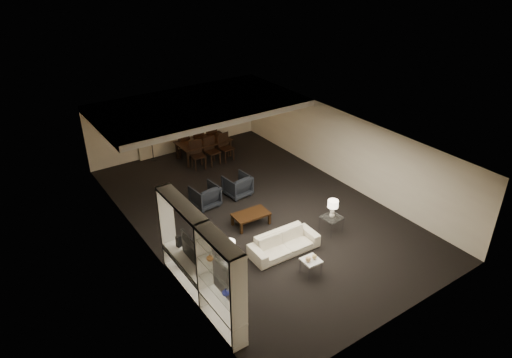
{
  "coord_description": "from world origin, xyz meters",
  "views": [
    {
      "loc": [
        -6.8,
        -9.96,
        7.59
      ],
      "look_at": [
        0.0,
        0.0,
        1.1
      ],
      "focal_mm": 32.0,
      "sensor_mm": 36.0,
      "label": 1
    }
  ],
  "objects_px": {
    "side_table_left": "(230,267)",
    "floor_lamp": "(151,138)",
    "side_table_right": "(331,224)",
    "dining_table": "(204,150)",
    "chair_nl": "(198,155)",
    "armchair_right": "(237,185)",
    "marble_table": "(311,267)",
    "vase_amber": "(210,257)",
    "vase_blue": "(226,292)",
    "table_lamp_right": "(333,209)",
    "coffee_table": "(251,219)",
    "chair_fr": "(210,136)",
    "pendant_light": "(207,117)",
    "table_lamp_left": "(229,251)",
    "chair_fl": "(182,143)",
    "sofa": "(284,243)",
    "chair_fm": "(196,140)",
    "television": "(189,252)",
    "chair_nm": "(213,151)",
    "chair_nr": "(227,148)",
    "floor_speaker": "(180,253)",
    "armchair_left": "(205,196)"
  },
  "relations": [
    {
      "from": "side_table_left",
      "to": "chair_fm",
      "type": "relative_size",
      "value": 0.51
    },
    {
      "from": "sofa",
      "to": "floor_lamp",
      "type": "bearing_deg",
      "value": 96.58
    },
    {
      "from": "pendant_light",
      "to": "side_table_left",
      "type": "relative_size",
      "value": 0.98
    },
    {
      "from": "chair_nl",
      "to": "chair_fm",
      "type": "height_order",
      "value": "same"
    },
    {
      "from": "marble_table",
      "to": "television",
      "type": "height_order",
      "value": "television"
    },
    {
      "from": "chair_nl",
      "to": "floor_speaker",
      "type": "bearing_deg",
      "value": -115.69
    },
    {
      "from": "side_table_left",
      "to": "marble_table",
      "type": "xyz_separation_m",
      "value": [
        1.7,
        -1.1,
        -0.03
      ]
    },
    {
      "from": "side_table_right",
      "to": "chair_fm",
      "type": "height_order",
      "value": "chair_fm"
    },
    {
      "from": "coffee_table",
      "to": "side_table_left",
      "type": "relative_size",
      "value": 2.0
    },
    {
      "from": "side_table_right",
      "to": "coffee_table",
      "type": "bearing_deg",
      "value": 136.74
    },
    {
      "from": "chair_nm",
      "to": "chair_nr",
      "type": "xyz_separation_m",
      "value": [
        0.6,
        0.0,
        0.0
      ]
    },
    {
      "from": "coffee_table",
      "to": "floor_lamp",
      "type": "height_order",
      "value": "floor_lamp"
    },
    {
      "from": "dining_table",
      "to": "chair_nl",
      "type": "bearing_deg",
      "value": -132.29
    },
    {
      "from": "side_table_left",
      "to": "vase_blue",
      "type": "xyz_separation_m",
      "value": [
        -1.04,
        -1.57,
        0.9
      ]
    },
    {
      "from": "floor_speaker",
      "to": "chair_fr",
      "type": "height_order",
      "value": "floor_speaker"
    },
    {
      "from": "side_table_left",
      "to": "table_lamp_right",
      "type": "relative_size",
      "value": 0.97
    },
    {
      "from": "side_table_right",
      "to": "chair_fl",
      "type": "xyz_separation_m",
      "value": [
        -1.23,
        7.05,
        0.27
      ]
    },
    {
      "from": "chair_fl",
      "to": "table_lamp_left",
      "type": "bearing_deg",
      "value": 75.36
    },
    {
      "from": "coffee_table",
      "to": "floor_speaker",
      "type": "relative_size",
      "value": 1.01
    },
    {
      "from": "side_table_right",
      "to": "table_lamp_left",
      "type": "height_order",
      "value": "table_lamp_left"
    },
    {
      "from": "armchair_right",
      "to": "marble_table",
      "type": "xyz_separation_m",
      "value": [
        -0.6,
        -4.4,
        -0.14
      ]
    },
    {
      "from": "side_table_right",
      "to": "dining_table",
      "type": "relative_size",
      "value": 0.26
    },
    {
      "from": "vase_blue",
      "to": "floor_lamp",
      "type": "height_order",
      "value": "floor_lamp"
    },
    {
      "from": "chair_nr",
      "to": "vase_amber",
      "type": "bearing_deg",
      "value": -127.16
    },
    {
      "from": "vase_blue",
      "to": "table_lamp_right",
      "type": "bearing_deg",
      "value": 19.5
    },
    {
      "from": "vase_amber",
      "to": "side_table_right",
      "type": "bearing_deg",
      "value": 12.31
    },
    {
      "from": "chair_fr",
      "to": "vase_amber",
      "type": "bearing_deg",
      "value": 63.56
    },
    {
      "from": "side_table_left",
      "to": "floor_lamp",
      "type": "relative_size",
      "value": 0.29
    },
    {
      "from": "sofa",
      "to": "chair_nl",
      "type": "bearing_deg",
      "value": 87.14
    },
    {
      "from": "chair_nr",
      "to": "side_table_right",
      "type": "bearing_deg",
      "value": -93.58
    },
    {
      "from": "sofa",
      "to": "dining_table",
      "type": "xyz_separation_m",
      "value": [
        1.07,
        6.4,
        0.07
      ]
    },
    {
      "from": "armchair_left",
      "to": "dining_table",
      "type": "bearing_deg",
      "value": -123.12
    },
    {
      "from": "table_lamp_left",
      "to": "chair_fl",
      "type": "bearing_deg",
      "value": 72.91
    },
    {
      "from": "armchair_left",
      "to": "chair_fm",
      "type": "bearing_deg",
      "value": -118.82
    },
    {
      "from": "side_table_right",
      "to": "dining_table",
      "type": "xyz_separation_m",
      "value": [
        -0.63,
        6.4,
        0.1
      ]
    },
    {
      "from": "table_lamp_left",
      "to": "chair_nl",
      "type": "distance_m",
      "value": 6.15
    },
    {
      "from": "television",
      "to": "side_table_left",
      "type": "bearing_deg",
      "value": -98.74
    },
    {
      "from": "sofa",
      "to": "table_lamp_right",
      "type": "height_order",
      "value": "table_lamp_right"
    },
    {
      "from": "pendant_light",
      "to": "floor_speaker",
      "type": "height_order",
      "value": "pendant_light"
    },
    {
      "from": "vase_amber",
      "to": "chair_nl",
      "type": "bearing_deg",
      "value": 64.49
    },
    {
      "from": "armchair_left",
      "to": "vase_blue",
      "type": "relative_size",
      "value": 4.76
    },
    {
      "from": "armchair_right",
      "to": "vase_amber",
      "type": "relative_size",
      "value": 4.9
    },
    {
      "from": "coffee_table",
      "to": "chair_fr",
      "type": "height_order",
      "value": "chair_fr"
    },
    {
      "from": "vase_amber",
      "to": "chair_nm",
      "type": "bearing_deg",
      "value": 60.47
    },
    {
      "from": "armchair_right",
      "to": "chair_fl",
      "type": "height_order",
      "value": "chair_fl"
    },
    {
      "from": "armchair_right",
      "to": "vase_blue",
      "type": "bearing_deg",
      "value": 50.42
    },
    {
      "from": "sofa",
      "to": "coffee_table",
      "type": "xyz_separation_m",
      "value": [
        0.0,
        1.6,
        -0.09
      ]
    },
    {
      "from": "side_table_right",
      "to": "marble_table",
      "type": "relative_size",
      "value": 1.2
    },
    {
      "from": "table_lamp_right",
      "to": "floor_speaker",
      "type": "relative_size",
      "value": 0.52
    },
    {
      "from": "armchair_left",
      "to": "chair_nm",
      "type": "distance_m",
      "value": 2.97
    }
  ]
}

